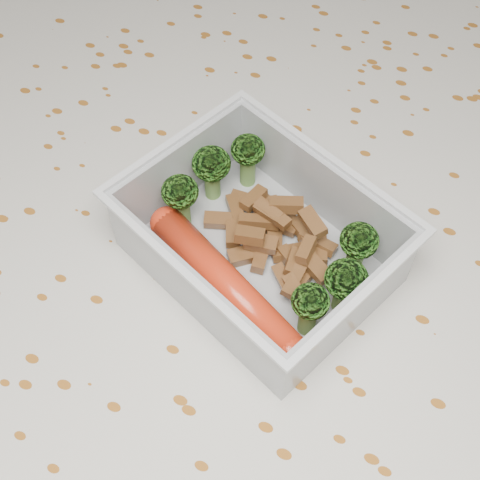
% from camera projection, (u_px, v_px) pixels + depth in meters
% --- Properties ---
extents(dining_table, '(1.40, 0.90, 0.75)m').
position_uv_depth(dining_table, '(240.00, 306.00, 0.57)').
color(dining_table, brown).
rests_on(dining_table, ground).
extents(tablecloth, '(1.46, 0.96, 0.19)m').
position_uv_depth(tablecloth, '(240.00, 275.00, 0.52)').
color(tablecloth, beige).
rests_on(tablecloth, dining_table).
extents(lunch_container, '(0.22, 0.20, 0.06)m').
position_uv_depth(lunch_container, '(260.00, 245.00, 0.47)').
color(lunch_container, silver).
rests_on(lunch_container, tablecloth).
extents(broccoli_florets, '(0.16, 0.13, 0.05)m').
position_uv_depth(broccoli_florets, '(273.00, 221.00, 0.46)').
color(broccoli_florets, '#608C3F').
rests_on(broccoli_florets, lunch_container).
extents(meat_pile, '(0.11, 0.09, 0.03)m').
position_uv_depth(meat_pile, '(277.00, 236.00, 0.48)').
color(meat_pile, brown).
rests_on(meat_pile, lunch_container).
extents(sausage, '(0.14, 0.08, 0.03)m').
position_uv_depth(sausage, '(225.00, 284.00, 0.45)').
color(sausage, red).
rests_on(sausage, lunch_container).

